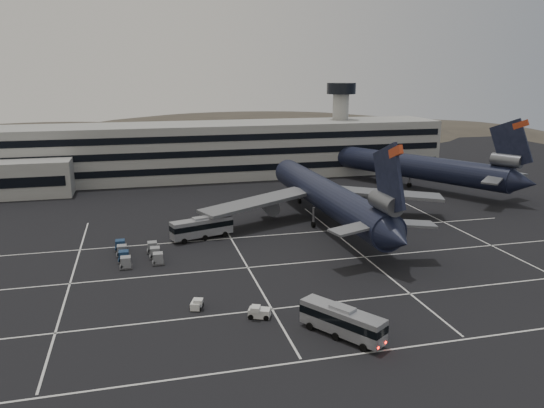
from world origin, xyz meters
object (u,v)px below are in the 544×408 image
Objects in this scene: tug_a at (197,304)px; uld_cluster at (137,253)px; trijet_main at (328,196)px; bus_far at (202,227)px; bus_near at (342,320)px.

tug_a is 0.22× the size of uld_cluster.
tug_a is 20.60m from uld_cluster.
uld_cluster is (-33.92, -10.42, -4.43)m from trijet_main.
trijet_main reaches higher than uld_cluster.
trijet_main is 24.83× the size of tug_a.
bus_far is 12.98m from uld_cluster.
bus_far is (-10.22, 37.35, 0.15)m from bus_near.
tug_a is (-27.19, -29.88, -4.67)m from trijet_main.
bus_near is 17.69m from tug_a.
tug_a is at bearing -70.93° from uld_cluster.
trijet_main reaches higher than bus_near.
bus_far reaches higher than tug_a.
bus_far is 27.11m from tug_a.
bus_near is at bearing -109.26° from trijet_main.
bus_near is 4.04× the size of tug_a.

